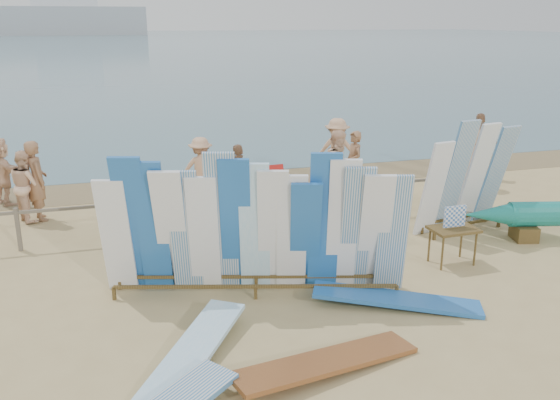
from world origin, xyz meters
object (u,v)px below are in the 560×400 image
object	(u,v)px
beachgoer_9	(337,152)
beachgoer_7	(354,163)
beachgoer_3	(201,169)
flat_board_c	(327,370)
beach_chair_left	(224,211)
beach_chair_right	(276,201)
beachgoer_8	(339,167)
beachgoer_2	(26,186)
flat_board_d	(396,306)
stroller	(279,197)
beachgoer_extra_0	(470,158)
beachgoer_1	(37,181)
beachgoer_11	(2,171)
vendor_table	(452,245)
main_surfboard_rack	(254,231)
beachgoer_10	(479,146)
flat_board_b	(191,364)
side_surfboard_rack	(466,180)
beachgoer_4	(239,179)

from	to	relation	value
beachgoer_9	beachgoer_7	bearing A→B (deg)	-60.16
beachgoer_3	beachgoer_9	world-z (taller)	beachgoer_9
flat_board_c	beach_chair_left	bearing A→B (deg)	-12.53
beach_chair_left	beachgoer_9	size ratio (longest dim) A/B	0.52
beach_chair_right	beachgoer_8	world-z (taller)	beachgoer_8
beachgoer_2	flat_board_c	bearing A→B (deg)	-174.41
flat_board_d	beach_chair_left	xyz separation A→B (m)	(-1.91, 4.82, 0.28)
stroller	beachgoer_extra_0	size ratio (longest dim) A/B	0.70
flat_board_c	beachgoer_1	bearing A→B (deg)	14.61
stroller	beachgoer_11	bearing A→B (deg)	150.73
vendor_table	beachgoer_8	bearing A→B (deg)	96.75
main_surfboard_rack	beach_chair_left	size ratio (longest dim) A/B	5.14
beach_chair_left	beachgoer_2	xyz separation A→B (m)	(-4.29, 1.47, 0.54)
beachgoer_7	beachgoer_8	bearing A→B (deg)	-49.50
beachgoer_8	beachgoer_10	bearing A→B (deg)	-22.43
stroller	beachgoer_7	bearing A→B (deg)	20.68
beachgoer_1	beachgoer_11	world-z (taller)	beachgoer_1
flat_board_b	beachgoer_7	bearing A→B (deg)	86.25
beachgoer_3	beachgoer_9	xyz separation A→B (m)	(3.87, 0.45, 0.12)
side_surfboard_rack	beachgoer_7	distance (m)	3.48
flat_board_d	beachgoer_10	distance (m)	9.14
flat_board_d	beach_chair_right	xyz separation A→B (m)	(-0.52, 5.42, 0.24)
beachgoer_3	beachgoer_9	size ratio (longest dim) A/B	0.87
main_surfboard_rack	beachgoer_10	bearing A→B (deg)	50.74
beachgoer_2	beachgoer_11	size ratio (longest dim) A/B	0.97
beachgoer_8	beachgoer_9	xyz separation A→B (m)	(0.62, 1.73, -0.00)
beachgoer_11	beachgoer_10	bearing A→B (deg)	-132.50
flat_board_b	beach_chair_left	world-z (taller)	beach_chair_left
stroller	beachgoer_9	bearing A→B (deg)	39.02
flat_board_c	beach_chair_right	bearing A→B (deg)	-24.21
main_surfboard_rack	beachgoer_3	bearing A→B (deg)	105.52
beachgoer_2	beachgoer_4	distance (m)	4.86
beach_chair_right	beachgoer_9	xyz separation A→B (m)	(2.29, 1.85, 0.70)
beach_chair_left	beachgoer_extra_0	size ratio (longest dim) A/B	0.59
side_surfboard_rack	flat_board_d	size ratio (longest dim) A/B	0.93
stroller	beachgoer_4	distance (m)	1.03
beachgoer_8	beachgoer_11	world-z (taller)	beachgoer_8
vendor_table	flat_board_b	world-z (taller)	vendor_table
beachgoer_3	beachgoer_8	world-z (taller)	beachgoer_8
main_surfboard_rack	stroller	world-z (taller)	main_surfboard_rack
stroller	beachgoer_11	distance (m)	6.96
flat_board_c	beachgoer_extra_0	distance (m)	10.16
beachgoer_4	beachgoer_9	world-z (taller)	beachgoer_9
beachgoer_2	beachgoer_3	bearing A→B (deg)	-107.23
stroller	side_surfboard_rack	bearing A→B (deg)	-35.48
main_surfboard_rack	beach_chair_left	world-z (taller)	main_surfboard_rack
beachgoer_extra_0	beachgoer_8	xyz separation A→B (m)	(-4.04, -0.44, 0.10)
stroller	beachgoer_3	world-z (taller)	beachgoer_3
stroller	beachgoer_2	xyz separation A→B (m)	(-5.63, 1.32, 0.36)
beach_chair_left	stroller	xyz separation A→B (m)	(1.34, 0.15, 0.18)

